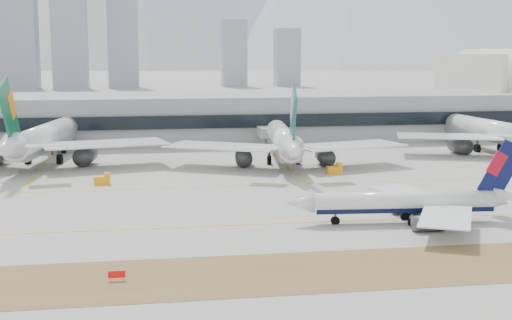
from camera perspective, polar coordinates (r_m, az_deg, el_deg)
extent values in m
plane|color=#A1A097|center=(125.53, -2.79, -4.72)|extent=(3000.00, 3000.00, 0.00)
cube|color=brown|center=(94.95, -0.55, -9.13)|extent=(360.00, 18.00, 0.06)
cube|color=yellow|center=(120.70, -2.52, -5.25)|extent=(360.00, 0.45, 0.04)
cube|color=yellow|center=(154.72, -4.07, -2.16)|extent=(360.00, 0.45, 0.04)
cylinder|color=white|center=(124.22, 11.76, -3.26)|extent=(31.34, 5.95, 3.41)
cube|color=black|center=(124.41, 11.75, -3.68)|extent=(30.68, 5.39, 1.53)
cone|color=white|center=(120.42, 3.52, -3.47)|extent=(5.02, 3.79, 3.41)
cone|color=white|center=(130.76, 19.81, -2.81)|extent=(7.18, 3.96, 3.41)
cube|color=white|center=(134.33, 12.27, -2.60)|extent=(12.35, 18.33, 0.20)
cube|color=white|center=(134.17, 18.54, -2.35)|extent=(4.05, 5.34, 0.14)
cylinder|color=#3F4247|center=(131.26, 11.91, -3.69)|extent=(5.39, 2.97, 2.56)
cube|color=#3F4247|center=(131.04, 11.92, -3.26)|extent=(2.18, 0.43, 1.19)
cube|color=white|center=(116.79, 14.96, -4.39)|extent=(14.43, 18.47, 0.20)
cylinder|color=#3F4247|center=(119.55, 13.62, -4.97)|extent=(5.39, 2.97, 2.56)
cube|color=#3F4247|center=(119.32, 13.64, -4.49)|extent=(2.18, 0.43, 1.19)
cube|color=#0B1146|center=(129.06, 19.05, -0.77)|extent=(8.41, 1.00, 10.67)
cube|color=#B50C25|center=(128.54, 18.72, -0.27)|extent=(3.82, 0.69, 4.57)
cylinder|color=#3F4247|center=(122.03, 6.36, -4.66)|extent=(0.41, 0.41, 2.04)
cylinder|color=black|center=(122.13, 6.36, -4.85)|extent=(1.58, 0.72, 1.53)
cylinder|color=#3F4247|center=(122.99, 12.40, -4.70)|extent=(0.41, 0.41, 2.04)
cylinder|color=black|center=(123.09, 12.40, -4.90)|extent=(1.58, 0.72, 1.53)
cylinder|color=#3F4247|center=(127.12, 11.82, -4.25)|extent=(0.41, 0.41, 2.04)
cylinder|color=black|center=(127.21, 11.81, -4.44)|extent=(1.58, 0.72, 1.53)
cylinder|color=white|center=(194.55, -16.57, 1.81)|extent=(13.74, 48.47, 6.36)
cube|color=slate|center=(194.76, -16.55, 1.30)|extent=(12.64, 47.37, 2.86)
cone|color=white|center=(221.14, -14.60, 2.67)|extent=(7.42, 8.24, 6.36)
cone|color=white|center=(166.67, -19.36, 0.85)|extent=(7.94, 11.54, 6.36)
cube|color=white|center=(183.75, -12.02, 1.29)|extent=(32.89, 20.53, 0.38)
cube|color=white|center=(166.02, -16.45, 1.13)|extent=(9.53, 6.02, 0.25)
cylinder|color=#3F4247|center=(188.51, -13.50, 0.35)|extent=(5.95, 8.65, 4.77)
cube|color=#3F4247|center=(188.25, -13.52, 0.93)|extent=(0.99, 3.37, 2.23)
cube|color=#0B5131|center=(169.02, -19.12, 3.55)|extent=(2.63, 13.22, 17.05)
cube|color=orange|center=(170.14, -19.01, 4.21)|extent=(1.62, 6.03, 7.30)
cylinder|color=#3F4247|center=(212.64, -15.16, 1.04)|extent=(0.76, 0.76, 3.81)
cylinder|color=black|center=(212.74, -15.15, 0.83)|extent=(1.54, 3.00, 2.86)
cylinder|color=#3F4247|center=(195.12, -17.78, 0.26)|extent=(0.76, 0.76, 3.81)
cylinder|color=black|center=(195.23, -17.77, 0.03)|extent=(1.54, 3.00, 2.86)
cylinder|color=#3F4247|center=(192.82, -15.44, 0.27)|extent=(0.76, 0.76, 3.81)
cylinder|color=black|center=(192.93, -15.43, 0.04)|extent=(1.54, 3.00, 2.86)
cylinder|color=white|center=(185.75, 2.21, 1.67)|extent=(10.68, 44.52, 5.84)
cube|color=slate|center=(185.95, 2.20, 1.18)|extent=(9.71, 43.55, 2.63)
cone|color=white|center=(210.93, 1.58, 2.52)|extent=(6.55, 7.35, 5.84)
cone|color=white|center=(159.03, 3.09, 0.75)|extent=(6.89, 10.40, 5.84)
cube|color=white|center=(181.61, 7.35, 1.17)|extent=(30.46, 19.94, 0.35)
cube|color=white|center=(161.75, 5.70, 1.01)|extent=(8.87, 5.86, 0.23)
cylinder|color=#3F4247|center=(184.04, 5.56, 0.29)|extent=(5.17, 7.80, 4.38)
cube|color=#3F4247|center=(183.80, 5.57, 0.83)|extent=(0.77, 3.10, 2.04)
cube|color=white|center=(178.67, -2.65, 1.11)|extent=(30.77, 24.62, 0.35)
cube|color=white|center=(160.17, 0.32, 0.98)|extent=(9.22, 7.28, 0.23)
cylinder|color=#3F4247|center=(182.11, -0.99, 0.24)|extent=(5.17, 7.80, 4.38)
cube|color=#3F4247|center=(181.86, -1.00, 0.79)|extent=(0.77, 3.10, 2.04)
cube|color=#15575C|center=(161.26, 2.99, 3.34)|extent=(1.87, 12.19, 15.66)
cube|color=#B7BFC2|center=(162.32, 2.95, 3.98)|extent=(1.25, 5.54, 6.70)
cylinder|color=#3F4247|center=(202.92, 1.77, 0.94)|extent=(0.70, 0.70, 3.50)
cylinder|color=black|center=(203.02, 1.77, 0.74)|extent=(1.31, 2.72, 2.63)
cylinder|color=#3F4247|center=(184.86, 1.06, 0.18)|extent=(0.70, 0.70, 3.50)
cylinder|color=black|center=(184.97, 1.06, -0.04)|extent=(1.31, 2.72, 2.63)
cylinder|color=#3F4247|center=(185.55, 3.40, 0.20)|extent=(0.70, 0.70, 3.50)
cylinder|color=black|center=(185.66, 3.40, -0.02)|extent=(1.31, 2.72, 2.63)
cylinder|color=white|center=(219.79, 18.05, 2.35)|extent=(8.23, 44.60, 5.87)
cube|color=slate|center=(219.97, 18.03, 1.93)|extent=(7.30, 43.67, 2.64)
cone|color=white|center=(242.05, 14.99, 3.03)|extent=(6.22, 7.08, 5.87)
cube|color=white|center=(206.57, 15.15, 1.85)|extent=(30.82, 21.35, 0.35)
cylinder|color=#3F4247|center=(211.99, 16.02, 1.10)|extent=(4.79, 7.62, 4.40)
cube|color=#3F4247|center=(211.78, 16.04, 1.58)|extent=(0.60, 3.10, 2.05)
cylinder|color=#3F4247|center=(234.89, 15.92, 1.67)|extent=(0.70, 0.70, 3.52)
cylinder|color=black|center=(234.98, 15.91, 1.50)|extent=(1.17, 2.69, 2.64)
cylinder|color=#3F4247|center=(217.37, 17.29, 1.07)|extent=(0.70, 0.70, 3.52)
cylinder|color=black|center=(217.46, 17.28, 0.88)|extent=(1.17, 2.69, 2.64)
cylinder|color=#3F4247|center=(221.23, 19.00, 1.12)|extent=(0.70, 0.70, 3.52)
cylinder|color=black|center=(221.32, 18.99, 0.93)|extent=(1.17, 2.69, 2.64)
cube|color=gray|center=(237.72, -5.99, 3.43)|extent=(280.00, 42.00, 15.00)
cube|color=black|center=(216.31, -5.66, 3.04)|extent=(280.00, 1.20, 4.00)
cube|color=beige|center=(285.06, 16.48, 5.32)|extent=(2.00, 57.00, 27.90)
cube|color=red|center=(93.73, -11.09, -8.97)|extent=(2.20, 0.15, 0.90)
cylinder|color=orange|center=(93.96, -11.57, -9.36)|extent=(0.10, 0.10, 0.50)
cylinder|color=orange|center=(93.91, -10.58, -9.34)|extent=(0.10, 0.10, 0.50)
cube|color=#FF9B0D|center=(160.67, -12.23, -1.61)|extent=(3.50, 2.00, 1.80)
cube|color=#FF9B0D|center=(160.41, -11.81, -1.18)|extent=(1.20, 1.80, 1.00)
cylinder|color=black|center=(160.05, -12.67, -1.87)|extent=(0.70, 0.30, 0.70)
cylinder|color=black|center=(161.62, -12.63, -1.76)|extent=(0.70, 0.30, 0.70)
cylinder|color=black|center=(159.92, -11.81, -1.85)|extent=(0.70, 0.30, 0.70)
cylinder|color=black|center=(161.50, -11.78, -1.74)|extent=(0.70, 0.30, 0.70)
cube|color=#FF9B0D|center=(171.66, 6.29, -0.81)|extent=(3.50, 2.00, 1.80)
cube|color=#FF9B0D|center=(171.79, 6.68, -0.41)|extent=(1.20, 1.80, 1.00)
cylinder|color=black|center=(170.68, 5.97, -1.05)|extent=(0.70, 0.30, 0.70)
cylinder|color=black|center=(172.20, 5.83, -0.96)|extent=(0.70, 0.30, 0.70)
cylinder|color=black|center=(171.32, 6.74, -1.03)|extent=(0.70, 0.30, 0.70)
cylinder|color=black|center=(172.84, 6.60, -0.94)|extent=(0.70, 0.30, 0.70)
cube|color=#8B8F9E|center=(583.61, -18.59, 9.31)|extent=(30.00, 27.00, 80.00)
cube|color=#8B8F9E|center=(574.21, -14.73, 10.99)|extent=(26.00, 23.40, 110.00)
cube|color=#8B8F9E|center=(586.48, -10.58, 9.12)|extent=(24.00, 21.60, 70.00)
cube|color=#8B8F9E|center=(596.57, -1.78, 8.53)|extent=(20.00, 18.00, 55.00)
cube|color=#8B8F9E|center=(604.18, 2.50, 8.19)|extent=(20.00, 18.00, 48.00)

